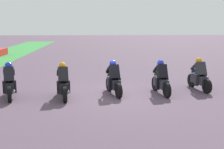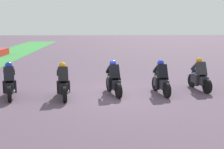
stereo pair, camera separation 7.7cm
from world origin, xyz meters
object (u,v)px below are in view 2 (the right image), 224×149
Objects in this scene: rider_lane_b at (161,80)px; rider_lane_e at (10,83)px; rider_lane_d at (63,83)px; rider_lane_a at (200,77)px; rider_lane_c at (114,80)px.

rider_lane_b is 1.02× the size of rider_lane_e.
rider_lane_b is 6.49m from rider_lane_e.
rider_lane_e is at bearing 75.28° from rider_lane_d.
rider_lane_e is at bearing 87.09° from rider_lane_a.
rider_lane_c is at bearing -87.20° from rider_lane_d.
rider_lane_e is (-1.03, 8.45, 0.00)m from rider_lane_a.
rider_lane_a is 6.31m from rider_lane_d.
rider_lane_c is at bearing 80.79° from rider_lane_b.
rider_lane_d is 1.01× the size of rider_lane_e.
rider_lane_a is 1.01× the size of rider_lane_c.
rider_lane_b is 4.27m from rider_lane_d.
rider_lane_b and rider_lane_e have the same top height.
rider_lane_c is 2.21m from rider_lane_d.
rider_lane_b is at bearing -94.13° from rider_lane_d.
rider_lane_e is at bearing 80.90° from rider_lane_c.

